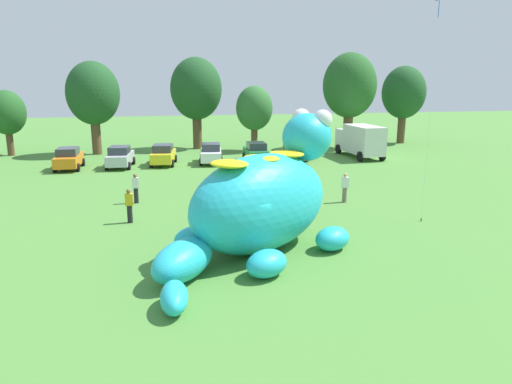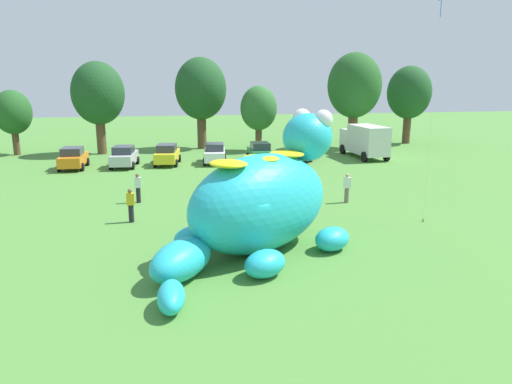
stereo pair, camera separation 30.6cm
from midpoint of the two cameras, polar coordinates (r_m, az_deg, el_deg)
The scene contains 19 objects.
ground_plane at distance 18.88m, azimuth -3.19°, elevation -8.15°, with size 160.00×160.00×0.00m, color #4C8438.
giant_inflatable_creature at distance 19.36m, azimuth 0.17°, elevation -1.14°, with size 8.95×9.65×5.66m.
car_orange at distance 40.58m, azimuth -21.79°, elevation 3.77°, with size 1.99×4.13×1.72m.
car_silver at distance 40.11m, azimuth -16.23°, elevation 4.09°, with size 2.26×4.25×1.72m.
car_yellow at distance 40.45m, azimuth -11.29°, elevation 4.43°, with size 2.37×4.30×1.72m.
car_white at distance 40.59m, azimuth -5.64°, elevation 4.65°, with size 2.29×4.27×1.72m.
car_green at distance 41.05m, azimuth -0.20°, elevation 4.81°, with size 2.05×4.16×1.72m.
car_black at distance 42.56m, azimuth 4.53°, elevation 5.07°, with size 2.36×4.30×1.72m.
box_truck at distance 44.55m, azimuth 12.21°, elevation 6.14°, with size 2.53×6.47×2.95m.
tree_left at distance 50.07m, azimuth -27.94°, elevation 8.39°, with size 3.41×3.41×6.06m.
tree_mid_left at distance 47.64m, azimuth -19.18°, elevation 11.07°, with size 4.88×4.88×8.66m.
tree_centre_left at distance 49.35m, azimuth -7.39°, elevation 12.13°, with size 5.18×5.18×9.19m.
tree_centre at distance 47.32m, azimuth -0.39°, elevation 9.98°, with size 3.60×3.60×6.40m.
tree_centre_right at distance 50.42m, azimuth 11.01°, elevation 12.38°, with size 5.45×5.45×9.67m.
tree_mid_right at distance 55.88m, azimuth 17.18°, elevation 11.30°, with size 4.77×4.77×8.47m.
spectator_near_inflatable at distance 27.77m, azimuth 10.32°, elevation 0.49°, with size 0.38×0.26×1.71m.
spectator_mid_field at distance 28.91m, azimuth -3.45°, elevation 1.19°, with size 0.38×0.26×1.71m.
spectator_by_cars at distance 28.06m, azimuth -14.55°, elevation 0.41°, with size 0.38×0.26×1.71m.
spectator_wandering at distance 24.24m, azimuth -15.32°, elevation -1.64°, with size 0.38×0.26×1.71m.
Camera 1 is at (-2.76, -17.35, 6.88)m, focal length 33.29 mm.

